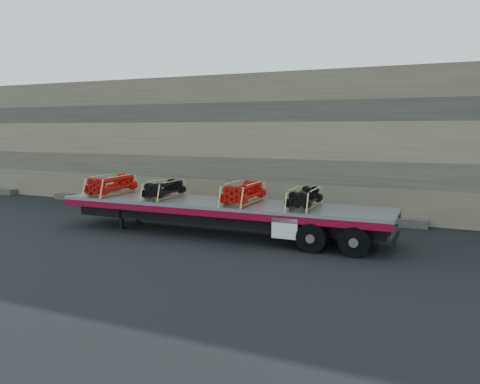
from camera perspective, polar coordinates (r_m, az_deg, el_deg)
The scene contains 7 objects.
ground at distance 19.14m, azimuth -2.06°, elevation -5.18°, with size 120.00×120.00×0.00m, color black.
rock_wall at distance 24.67m, azimuth 4.59°, elevation 5.92°, with size 44.00×3.00×7.00m, color #7A6B54.
trailer at distance 18.91m, azimuth -2.50°, elevation -3.23°, with size 13.67×2.63×1.37m, color #A1A3A8, non-canonical shape.
bundle_front at distance 21.57m, azimuth -15.38°, elevation 0.79°, with size 1.14×2.27×0.81m, color #AB0D09, non-canonical shape.
bundle_midfront at distance 19.99m, azimuth -9.22°, elevation 0.28°, with size 0.98×1.97×0.70m, color black, non-canonical shape.
bundle_midrear at distance 18.31m, azimuth 0.41°, elevation -0.17°, with size 1.11×2.21×0.78m, color #AB0D09, non-canonical shape.
bundle_rear at distance 17.51m, azimuth 7.86°, elevation -0.77°, with size 0.96×1.93×0.68m, color black, non-canonical shape.
Camera 1 is at (8.23, -16.74, 4.29)m, focal length 35.00 mm.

